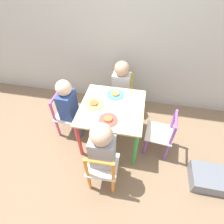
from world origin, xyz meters
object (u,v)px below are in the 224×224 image
at_px(child_left, 69,105).
at_px(plate_front, 108,120).
at_px(kids_table, 112,112).
at_px(chair_pink, 67,115).
at_px(chair_orange, 102,168).
at_px(plate_back, 115,94).
at_px(plate_left, 94,104).
at_px(child_front, 103,149).
at_px(storage_bin, 207,178).
at_px(chair_purple, 161,134).
at_px(chair_yellow, 121,93).
at_px(child_back, 121,84).

bearing_deg(child_left, plate_front, -111.13).
bearing_deg(child_left, kids_table, -90.00).
distance_m(chair_pink, chair_orange, 0.75).
xyz_separation_m(kids_table, plate_back, (0.00, 0.18, 0.08)).
bearing_deg(plate_front, plate_left, 135.00).
xyz_separation_m(chair_pink, plate_left, (0.34, -0.02, 0.25)).
relative_size(chair_orange, child_front, 0.68).
bearing_deg(storage_bin, child_front, -172.94).
bearing_deg(plate_front, chair_orange, -87.39).
distance_m(chair_orange, child_left, 0.73).
xyz_separation_m(chair_orange, plate_left, (-0.19, 0.52, 0.25)).
bearing_deg(chair_purple, child_left, -88.29).
xyz_separation_m(chair_yellow, chair_pink, (-0.54, -0.50, 0.00)).
distance_m(chair_yellow, plate_back, 0.42).
distance_m(chair_pink, child_front, 0.74).
distance_m(kids_table, chair_pink, 0.54).
height_order(kids_table, child_front, child_front).
bearing_deg(storage_bin, chair_purple, 147.15).
bearing_deg(chair_yellow, chair_purple, -46.74).
distance_m(chair_orange, chair_purple, 0.68).
height_order(chair_orange, child_left, child_left).
height_order(chair_pink, chair_orange, same).
bearing_deg(child_left, child_front, -133.21).
relative_size(kids_table, chair_pink, 1.20).
height_order(child_back, plate_left, child_back).
xyz_separation_m(child_back, storage_bin, (0.94, -0.79, -0.36)).
height_order(kids_table, chair_pink, chair_pink).
distance_m(child_left, plate_back, 0.49).
bearing_deg(child_back, storage_bin, -37.89).
bearing_deg(chair_orange, chair_yellow, -91.99).
distance_m(chair_orange, plate_front, 0.42).
xyz_separation_m(plate_back, plate_front, (-0.00, -0.36, -0.00)).
relative_size(child_back, child_front, 0.95).
height_order(chair_pink, plate_front, plate_front).
bearing_deg(child_front, child_left, -47.02).
bearing_deg(storage_bin, plate_front, 170.48).
bearing_deg(chair_purple, child_front, -45.27).
bearing_deg(chair_yellow, child_back, -90.00).
height_order(chair_yellow, chair_pink, same).
bearing_deg(child_front, plate_back, -90.48).
bearing_deg(plate_front, child_back, 88.37).
bearing_deg(plate_left, storage_bin, -16.61).
bearing_deg(child_left, chair_pink, 90.00).
bearing_deg(storage_bin, chair_orange, -169.39).
height_order(chair_yellow, plate_left, plate_left).
relative_size(chair_pink, chair_purple, 1.00).
bearing_deg(child_front, storage_bin, -174.65).
distance_m(chair_pink, child_back, 0.71).
relative_size(chair_pink, plate_front, 3.00).
bearing_deg(plate_front, chair_purple, 13.85).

